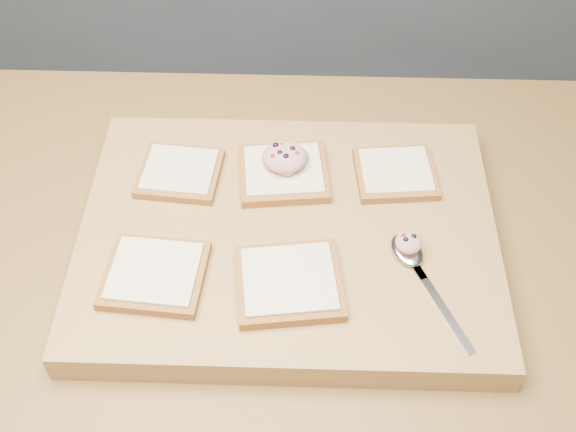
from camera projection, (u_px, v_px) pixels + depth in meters
The scene contains 10 objects.
island_counter at pixel (293, 411), 1.31m from camera, with size 2.00×0.80×0.90m.
cutting_board at pixel (288, 237), 0.97m from camera, with size 0.55×0.42×0.04m, color #AF834B.
bread_far_left at pixel (180, 172), 1.01m from camera, with size 0.12×0.11×0.02m.
bread_far_center at pixel (283, 173), 1.01m from camera, with size 0.13×0.12×0.02m.
bread_far_right at pixel (395, 173), 1.01m from camera, with size 0.12×0.11×0.02m.
bread_near_left at pixel (155, 274), 0.89m from camera, with size 0.13×0.12×0.02m.
bread_near_center at pixel (289, 282), 0.88m from camera, with size 0.14×0.13×0.02m.
tuna_salad_dollop at pixel (285, 157), 0.99m from camera, with size 0.06×0.06×0.03m.
spoon at pixel (412, 258), 0.91m from camera, with size 0.10×0.18×0.01m.
spoon_salad at pixel (409, 242), 0.91m from camera, with size 0.03×0.04×0.02m.
Camera 1 is at (0.01, -0.58, 1.68)m, focal length 45.00 mm.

